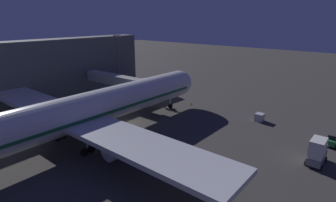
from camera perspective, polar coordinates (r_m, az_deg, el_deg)
The scene contains 10 objects.
ground_plane at distance 55.73m, azimuth -7.93°, elevation -4.83°, with size 320.00×320.00×0.00m, color #383533.
airliner_at_gate at distance 46.65m, azimuth -20.07°, elevation -2.96°, with size 59.30×66.02×17.81m.
jet_bridge at distance 68.26m, azimuth -9.81°, elevation 4.17°, with size 22.82×3.40×7.18m.
terminal_wall at distance 74.31m, azimuth -31.76°, elevation 4.57°, with size 6.00×80.00×15.56m, color #4C4F54.
apron_floodlight_mast at distance 84.20m, azimuth -10.54°, elevation 9.23°, with size 2.90×0.50×16.15m.
cargo_truck_aft at distance 45.74m, azimuth 29.27°, elevation -9.35°, with size 2.36×4.56×4.08m.
pushback_tug at distance 53.58m, azimuth 31.51°, elevation -7.37°, with size 1.86×2.60×1.95m.
baggage_container_mid_row at distance 59.67m, azimuth 18.94°, elevation -3.29°, with size 1.62×1.81×1.62m, color #B7BABF.
traffic_cone_nose_port at distance 67.38m, azimuth 4.90°, elevation -0.55°, with size 0.36×0.36×0.55m, color orange.
traffic_cone_nose_starboard at distance 69.85m, azimuth 1.94°, elevation 0.15°, with size 0.36×0.36×0.55m, color orange.
Camera 1 is at (-38.50, 34.54, 20.75)m, focal length 28.57 mm.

